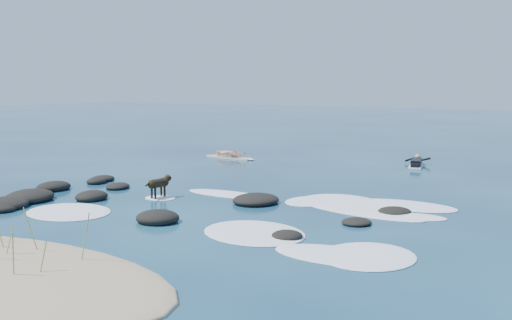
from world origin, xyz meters
The scene contains 7 objects.
ground centered at (0.00, 0.00, 0.00)m, with size 160.00×160.00×0.00m, color #0A2642.
dune_grass centered at (-0.23, -7.66, 0.62)m, with size 3.25×1.85×1.24m.
reef_rocks centered at (-3.13, -1.77, 0.10)m, with size 13.17×6.95×0.50m.
breaking_foam centered at (3.10, -0.42, 0.01)m, with size 12.19×8.33×0.12m.
standing_surfer_rig centered at (-5.43, 9.79, 0.71)m, with size 3.16×0.80×1.80m.
paddling_surfer_rig centered at (3.80, 11.64, 0.16)m, with size 1.27×2.76×0.48m.
dog centered at (-1.91, -0.37, 0.53)m, with size 0.40×1.26×0.80m.
Camera 1 is at (10.15, -15.32, 3.82)m, focal length 40.00 mm.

